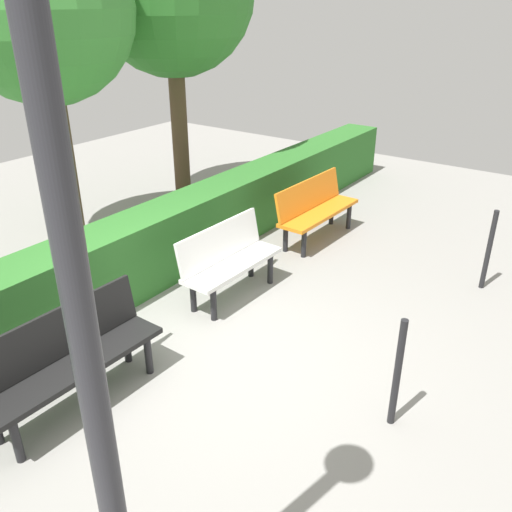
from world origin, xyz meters
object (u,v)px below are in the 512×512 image
bench_white (228,258)px  lamp_post (57,182)px  tree_mid (39,11)px  bench_black (68,356)px  bench_orange (315,207)px

bench_white → lamp_post: lamp_post is taller
bench_white → tree_mid: size_ratio=0.32×
bench_white → lamp_post: bearing=32.2°
bench_black → tree_mid: size_ratio=0.39×
bench_white → tree_mid: 3.74m
bench_black → lamp_post: 3.08m
bench_white → bench_black: size_ratio=0.83×
bench_white → bench_orange: bearing=-178.2°
bench_white → lamp_post: (3.33, 1.96, 2.17)m
bench_orange → lamp_post: bearing=22.2°
bench_orange → tree_mid: (2.12, -2.72, 2.56)m
bench_orange → bench_white: (2.03, 0.00, -0.00)m
bench_black → tree_mid: tree_mid is taller
bench_black → tree_mid: (-2.16, -2.78, 2.56)m
bench_black → tree_mid: 4.35m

